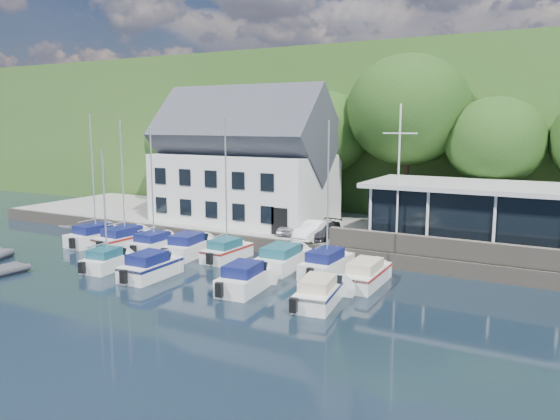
% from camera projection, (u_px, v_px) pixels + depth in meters
% --- Properties ---
extents(ground, '(180.00, 180.00, 0.00)m').
position_uv_depth(ground, '(189.00, 300.00, 28.20)').
color(ground, black).
rests_on(ground, ground).
extents(quay, '(60.00, 13.00, 1.00)m').
position_uv_depth(quay, '(326.00, 232.00, 43.28)').
color(quay, gray).
rests_on(quay, ground).
extents(quay_face, '(60.00, 0.30, 1.00)m').
position_uv_depth(quay_face, '(288.00, 248.00, 37.65)').
color(quay_face, '#686053').
rests_on(quay_face, ground).
extents(hillside, '(160.00, 75.00, 16.00)m').
position_uv_depth(hillside, '(449.00, 130.00, 80.65)').
color(hillside, '#365620').
rests_on(hillside, ground).
extents(field_patch, '(50.00, 30.00, 0.30)m').
position_uv_depth(field_patch, '(516.00, 75.00, 82.50)').
color(field_patch, olive).
rests_on(field_patch, hillside).
extents(harbor_building, '(14.40, 8.20, 8.70)m').
position_uv_depth(harbor_building, '(244.00, 168.00, 44.95)').
color(harbor_building, silver).
rests_on(harbor_building, quay).
extents(club_pavilion, '(13.20, 7.20, 4.10)m').
position_uv_depth(club_pavilion, '(469.00, 214.00, 36.37)').
color(club_pavilion, black).
rests_on(club_pavilion, quay).
extents(seawall, '(18.00, 0.50, 1.20)m').
position_uv_depth(seawall, '(471.00, 251.00, 32.15)').
color(seawall, '#686053').
rests_on(seawall, quay).
extents(gangway, '(1.20, 6.00, 1.40)m').
position_uv_depth(gangway, '(95.00, 237.00, 43.79)').
color(gangway, silver).
rests_on(gangway, ground).
extents(car_silver, '(1.77, 3.33, 1.08)m').
position_uv_depth(car_silver, '(290.00, 226.00, 39.98)').
color(car_silver, silver).
rests_on(car_silver, quay).
extents(car_white, '(1.78, 4.02, 1.28)m').
position_uv_depth(car_white, '(314.00, 230.00, 38.15)').
color(car_white, white).
rests_on(car_white, quay).
extents(car_dgrey, '(1.61, 3.96, 1.15)m').
position_uv_depth(car_dgrey, '(323.00, 230.00, 38.62)').
color(car_dgrey, '#2F2F34').
rests_on(car_dgrey, quay).
extents(car_blue, '(2.17, 3.69, 1.18)m').
position_uv_depth(car_blue, '(389.00, 234.00, 37.07)').
color(car_blue, '#315996').
rests_on(car_blue, quay).
extents(flagpole, '(2.22, 0.20, 9.25)m').
position_uv_depth(flagpole, '(398.00, 177.00, 34.85)').
color(flagpole, silver).
rests_on(flagpole, quay).
extents(tree_0, '(6.30, 6.30, 8.61)m').
position_uv_depth(tree_0, '(176.00, 160.00, 55.51)').
color(tree_0, '#163710').
rests_on(tree_0, quay).
extents(tree_1, '(8.09, 8.09, 11.06)m').
position_uv_depth(tree_1, '(223.00, 149.00, 51.84)').
color(tree_1, '#163710').
rests_on(tree_1, quay).
extents(tree_2, '(7.90, 7.90, 10.80)m').
position_uv_depth(tree_2, '(324.00, 153.00, 47.52)').
color(tree_2, '#163710').
rests_on(tree_2, quay).
extents(tree_3, '(9.90, 9.90, 13.53)m').
position_uv_depth(tree_3, '(407.00, 139.00, 44.04)').
color(tree_3, '#163710').
rests_on(tree_3, quay).
extents(tree_4, '(7.32, 7.32, 10.01)m').
position_uv_depth(tree_4, '(494.00, 164.00, 40.76)').
color(tree_4, '#163710').
rests_on(tree_4, quay).
extents(boat_r1_0, '(2.77, 6.68, 9.48)m').
position_uv_depth(boat_r1_0, '(93.00, 182.00, 40.40)').
color(boat_r1_0, silver).
rests_on(boat_r1_0, ground).
extents(boat_r1_1, '(2.54, 7.05, 9.22)m').
position_uv_depth(boat_r1_1, '(123.00, 185.00, 39.61)').
color(boat_r1_1, silver).
rests_on(boat_r1_1, ground).
extents(boat_r1_2, '(2.08, 5.48, 8.85)m').
position_uv_depth(boat_r1_2, '(152.00, 190.00, 37.95)').
color(boat_r1_2, silver).
rests_on(boat_r1_2, ground).
extents(boat_r1_3, '(2.76, 6.10, 1.57)m').
position_uv_depth(boat_r1_3, '(189.00, 245.00, 37.44)').
color(boat_r1_3, silver).
rests_on(boat_r1_3, ground).
extents(boat_r1_4, '(2.11, 5.65, 8.87)m').
position_uv_depth(boat_r1_4, '(226.00, 194.00, 35.81)').
color(boat_r1_4, silver).
rests_on(boat_r1_4, ground).
extents(boat_r1_5, '(2.55, 6.74, 1.51)m').
position_uv_depth(boat_r1_5, '(283.00, 256.00, 34.27)').
color(boat_r1_5, silver).
rests_on(boat_r1_5, ground).
extents(boat_r1_6, '(2.12, 6.53, 9.51)m').
position_uv_depth(boat_r1_6, '(328.00, 196.00, 32.33)').
color(boat_r1_6, silver).
rests_on(boat_r1_6, ground).
extents(boat_r1_7, '(1.96, 6.49, 1.46)m').
position_uv_depth(boat_r1_7, '(367.00, 272.00, 30.80)').
color(boat_r1_7, silver).
rests_on(boat_r1_7, ground).
extents(boat_r2_1, '(2.41, 4.96, 8.39)m').
position_uv_depth(boat_r2_1, '(104.00, 203.00, 33.44)').
color(boat_r2_1, silver).
rests_on(boat_r2_1, ground).
extents(boat_r2_2, '(2.20, 5.69, 1.56)m').
position_uv_depth(boat_r2_2, '(151.00, 265.00, 32.20)').
color(boat_r2_2, silver).
rests_on(boat_r2_2, ground).
extents(boat_r2_3, '(2.56, 5.86, 1.57)m').
position_uv_depth(boat_r2_3, '(245.00, 276.00, 29.74)').
color(boat_r2_3, silver).
rests_on(boat_r2_3, ground).
extents(boat_r2_4, '(2.76, 6.07, 1.43)m').
position_uv_depth(boat_r2_4, '(320.00, 290.00, 27.53)').
color(boat_r2_4, silver).
rests_on(boat_r2_4, ground).
extents(dinghy_1, '(1.87, 2.85, 0.63)m').
position_uv_depth(dinghy_1, '(3.00, 269.00, 32.96)').
color(dinghy_1, '#39393E').
rests_on(dinghy_1, ground).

